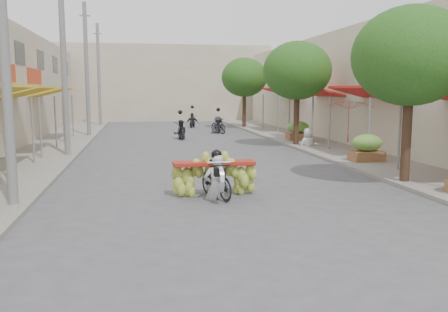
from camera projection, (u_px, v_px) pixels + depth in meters
The scene contains 20 objects.
ground at pixel (265, 233), 9.37m from camera, with size 120.00×120.00×0.00m, color #525156.
sidewalk_left at pixel (42, 148), 22.76m from camera, with size 4.00×60.00×0.12m, color gray.
sidewalk_right at pixel (318, 143), 25.22m from camera, with size 4.00×60.00×0.12m, color gray.
shophouse_row_right at pixel (418, 87), 24.72m from camera, with size 9.77×40.00×6.00m.
far_building at pixel (163, 84), 45.95m from camera, with size 20.00×6.00×7.00m, color #B7A891.
utility_pole_near at pixel (3, 37), 10.80m from camera, with size 0.60×0.24×8.00m.
utility_pole_mid at pixel (64, 61), 19.58m from camera, with size 0.60×0.24×8.00m.
utility_pole_far at pixel (87, 70), 28.35m from camera, with size 0.60×0.24×8.00m.
utility_pole_back at pixel (99, 75), 37.13m from camera, with size 0.60×0.24×8.00m.
street_tree_near at pixel (411, 57), 13.70m from camera, with size 3.40×3.40×5.25m.
street_tree_mid at pixel (297, 71), 23.45m from camera, with size 3.40×3.40×5.25m.
street_tree_far at pixel (244, 78), 35.15m from camera, with size 3.40×3.40×5.25m.
produce_crate_mid at pixel (367, 146), 18.16m from camera, with size 1.20×0.88×1.16m.
produce_crate_far at pixel (298, 129), 25.96m from camera, with size 1.20×0.88×1.16m.
banana_motorbike at pixel (215, 170), 12.45m from camera, with size 2.20×1.86×2.20m.
market_umbrella at pixel (350, 99), 19.11m from camera, with size 2.19×2.19×1.76m.
pedestrian at pixel (308, 128), 23.28m from camera, with size 0.93×0.65×1.74m.
bg_motorbike_a at pixel (180, 127), 27.55m from camera, with size 0.82×1.77×1.95m.
bg_motorbike_b at pixel (218, 121), 31.22m from camera, with size 1.18×1.88×1.95m.
bg_motorbike_c at pixel (192, 117), 36.45m from camera, with size 1.07×1.77×1.95m.
Camera 1 is at (-2.40, -8.79, 2.79)m, focal length 38.00 mm.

